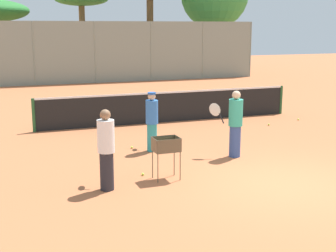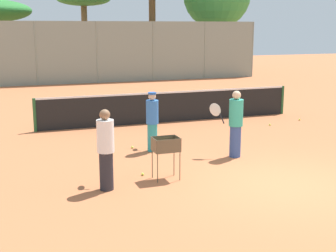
{
  "view_description": "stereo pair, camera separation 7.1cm",
  "coord_description": "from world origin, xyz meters",
  "px_view_note": "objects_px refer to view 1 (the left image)",
  "views": [
    {
      "loc": [
        -5.63,
        -7.87,
        3.26
      ],
      "look_at": [
        -1.92,
        2.09,
        1.0
      ],
      "focal_mm": 50.0,
      "sensor_mm": 36.0,
      "label": 1
    },
    {
      "loc": [
        -5.56,
        -7.89,
        3.26
      ],
      "look_at": [
        -1.92,
        2.09,
        1.0
      ],
      "focal_mm": 50.0,
      "sensor_mm": 36.0,
      "label": 2
    }
  ],
  "objects_px": {
    "tennis_net": "(169,106)",
    "player_red_cap": "(106,149)",
    "ball_cart": "(167,148)",
    "parked_car": "(130,64)",
    "player_white_outfit": "(152,121)",
    "player_yellow_shirt": "(235,123)"
  },
  "relations": [
    {
      "from": "player_yellow_shirt",
      "to": "player_red_cap",
      "type": "bearing_deg",
      "value": 56.44
    },
    {
      "from": "player_white_outfit",
      "to": "player_red_cap",
      "type": "height_order",
      "value": "player_red_cap"
    },
    {
      "from": "player_white_outfit",
      "to": "ball_cart",
      "type": "bearing_deg",
      "value": -177.63
    },
    {
      "from": "tennis_net",
      "to": "player_white_outfit",
      "type": "xyz_separation_m",
      "value": [
        -1.8,
        -3.49,
        0.27
      ]
    },
    {
      "from": "player_yellow_shirt",
      "to": "parked_car",
      "type": "xyz_separation_m",
      "value": [
        3.5,
        21.96,
        -0.21
      ]
    },
    {
      "from": "player_yellow_shirt",
      "to": "ball_cart",
      "type": "height_order",
      "value": "player_yellow_shirt"
    },
    {
      "from": "player_yellow_shirt",
      "to": "ball_cart",
      "type": "bearing_deg",
      "value": 62.59
    },
    {
      "from": "player_red_cap",
      "to": "player_yellow_shirt",
      "type": "height_order",
      "value": "player_yellow_shirt"
    },
    {
      "from": "tennis_net",
      "to": "parked_car",
      "type": "bearing_deg",
      "value": 78.5
    },
    {
      "from": "ball_cart",
      "to": "parked_car",
      "type": "relative_size",
      "value": 0.22
    },
    {
      "from": "player_white_outfit",
      "to": "tennis_net",
      "type": "bearing_deg",
      "value": -13.91
    },
    {
      "from": "player_red_cap",
      "to": "ball_cart",
      "type": "height_order",
      "value": "player_red_cap"
    },
    {
      "from": "player_yellow_shirt",
      "to": "ball_cart",
      "type": "distance_m",
      "value": 2.51
    },
    {
      "from": "tennis_net",
      "to": "player_red_cap",
      "type": "bearing_deg",
      "value": -120.87
    },
    {
      "from": "tennis_net",
      "to": "player_red_cap",
      "type": "height_order",
      "value": "player_red_cap"
    },
    {
      "from": "parked_car",
      "to": "player_white_outfit",
      "type": "bearing_deg",
      "value": -104.35
    },
    {
      "from": "tennis_net",
      "to": "ball_cart",
      "type": "distance_m",
      "value": 6.27
    },
    {
      "from": "player_yellow_shirt",
      "to": "parked_car",
      "type": "relative_size",
      "value": 0.4
    },
    {
      "from": "tennis_net",
      "to": "ball_cart",
      "type": "xyz_separation_m",
      "value": [
        -2.25,
        -5.85,
        0.14
      ]
    },
    {
      "from": "tennis_net",
      "to": "player_yellow_shirt",
      "type": "distance_m",
      "value": 4.77
    },
    {
      "from": "player_yellow_shirt",
      "to": "tennis_net",
      "type": "bearing_deg",
      "value": -53.32
    },
    {
      "from": "tennis_net",
      "to": "player_red_cap",
      "type": "distance_m",
      "value": 7.07
    }
  ]
}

